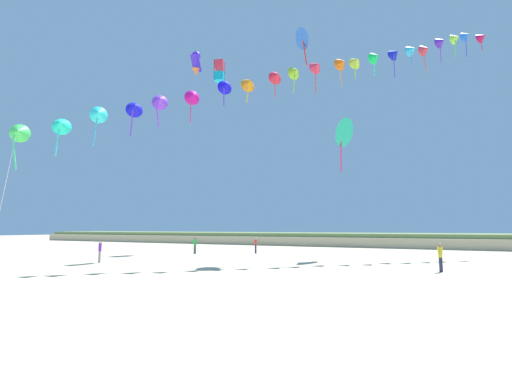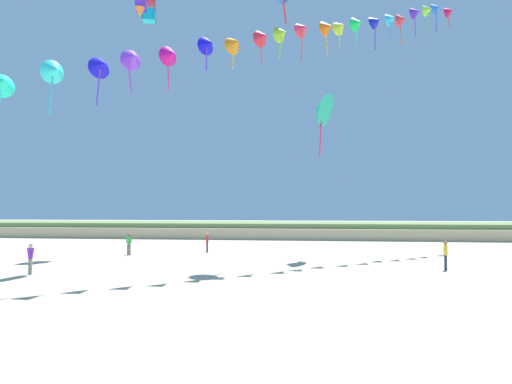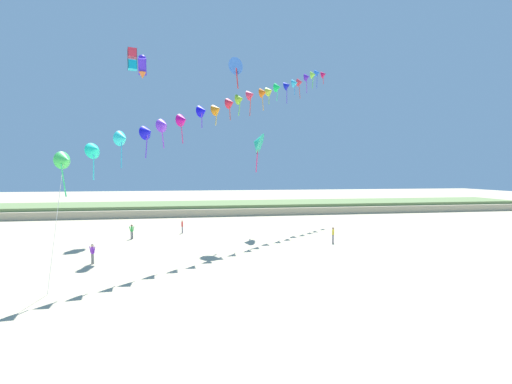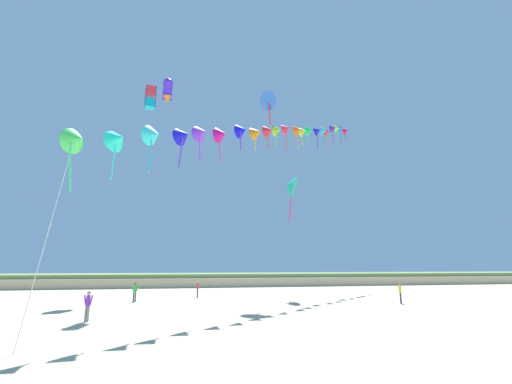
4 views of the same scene
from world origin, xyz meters
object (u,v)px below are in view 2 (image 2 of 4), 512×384
(person_near_left, at_px, (30,257))
(large_kite_mid_trail, at_px, (320,109))
(person_near_right, at_px, (207,241))
(person_mid_center, at_px, (129,243))
(person_far_left, at_px, (446,253))
(large_kite_high_solo, at_px, (149,7))

(person_near_left, relative_size, large_kite_mid_trail, 0.33)
(person_near_right, bearing_deg, large_kite_mid_trail, -8.88)
(person_mid_center, bearing_deg, person_far_left, -14.46)
(large_kite_high_solo, bearing_deg, person_mid_center, -84.49)
(person_mid_center, distance_m, large_kite_mid_trail, 17.63)
(person_near_right, bearing_deg, person_mid_center, -151.97)
(person_far_left, height_order, large_kite_mid_trail, large_kite_mid_trail)
(person_mid_center, distance_m, large_kite_high_solo, 20.90)
(person_near_right, height_order, large_kite_mid_trail, large_kite_mid_trail)
(person_near_right, distance_m, large_kite_mid_trail, 13.62)
(person_near_right, relative_size, person_mid_center, 0.98)
(person_mid_center, height_order, large_kite_mid_trail, large_kite_mid_trail)
(person_mid_center, bearing_deg, large_kite_high_solo, 95.51)
(person_mid_center, bearing_deg, person_near_left, -96.05)
(person_far_left, bearing_deg, large_kite_high_solo, 154.49)
(person_near_right, distance_m, person_mid_center, 6.08)
(person_near_left, relative_size, large_kite_high_solo, 0.65)
(person_mid_center, xyz_separation_m, large_kite_high_solo, (-0.47, 4.92, 20.31))
(person_far_left, bearing_deg, large_kite_mid_trail, 135.16)
(person_mid_center, bearing_deg, person_near_right, 28.03)
(person_mid_center, xyz_separation_m, person_far_left, (21.41, -5.52, 0.01))
(person_near_right, distance_m, person_far_left, 18.10)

